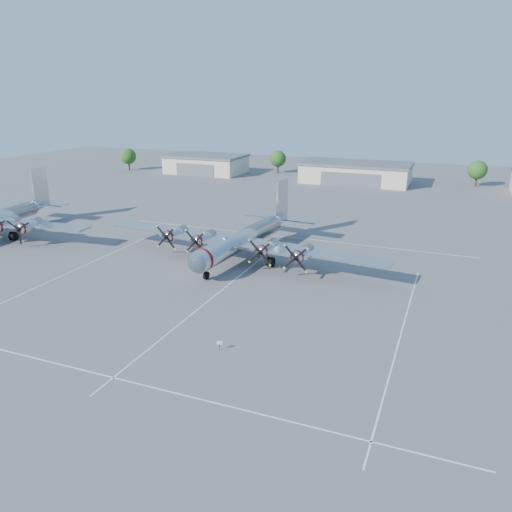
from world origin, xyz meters
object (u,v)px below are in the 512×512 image
at_px(hangar_west, 206,164).
at_px(tree_west, 278,159).
at_px(tree_far_west, 128,156).
at_px(tree_east, 478,170).
at_px(info_placard, 220,344).
at_px(main_bomber_b29, 245,257).
at_px(hangar_center, 356,173).
at_px(bomber_west, 0,235).

distance_m(hangar_west, tree_west, 21.61).
relative_size(tree_far_west, tree_west, 1.00).
bearing_deg(tree_east, info_placard, -103.01).
height_order(tree_far_west, tree_east, same).
bearing_deg(tree_east, hangar_west, -175.40).
bearing_deg(tree_west, tree_far_west, -165.07).
bearing_deg(tree_east, main_bomber_b29, -113.22).
height_order(hangar_center, tree_far_west, tree_far_west).
height_order(hangar_center, info_placard, hangar_center).
bearing_deg(tree_far_west, info_placard, -50.37).
bearing_deg(hangar_west, info_placard, -61.89).
height_order(tree_west, tree_east, same).
relative_size(tree_far_west, main_bomber_b29, 0.15).
xyz_separation_m(hangar_center, tree_west, (-25.00, 8.04, 1.51)).
relative_size(hangar_west, hangar_center, 0.79).
height_order(tree_far_west, main_bomber_b29, tree_far_west).
height_order(tree_west, bomber_west, tree_west).
distance_m(tree_far_west, main_bomber_b29, 94.30).
bearing_deg(main_bomber_b29, tree_far_west, 141.59).
height_order(main_bomber_b29, info_placard, main_bomber_b29).
bearing_deg(hangar_west, tree_east, 4.60).
relative_size(bomber_west, info_placard, 40.40).
height_order(bomber_west, info_placard, bomber_west).
bearing_deg(info_placard, main_bomber_b29, 87.09).
distance_m(hangar_center, info_placard, 96.42).
bearing_deg(main_bomber_b29, bomber_west, -167.89).
distance_m(hangar_west, hangar_center, 45.00).
bearing_deg(main_bomber_b29, hangar_west, 127.20).
xyz_separation_m(hangar_west, main_bomber_b29, (42.54, -69.63, -2.71)).
relative_size(hangar_west, tree_east, 3.40).
height_order(tree_far_west, info_placard, tree_far_west).
bearing_deg(bomber_west, tree_west, 71.16).
bearing_deg(bomber_west, info_placard, -27.12).
distance_m(tree_far_west, bomber_west, 74.60).
bearing_deg(tree_west, tree_east, -2.08).
xyz_separation_m(hangar_west, bomber_west, (-0.97, -74.46, -2.71)).
bearing_deg(hangar_west, tree_far_west, -170.99).
relative_size(hangar_center, tree_east, 4.31).
height_order(hangar_center, tree_east, tree_east).
distance_m(hangar_west, tree_east, 75.26).
distance_m(tree_west, tree_east, 55.04).
xyz_separation_m(hangar_west, hangar_center, (45.00, -0.00, -0.00)).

